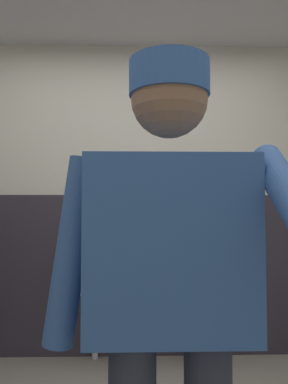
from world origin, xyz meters
TOP-DOWN VIEW (x-y plane):
  - wall_back at (0.00, 1.67)m, footprint 4.17×0.12m
  - wainscot_band_back at (0.00, 1.59)m, footprint 3.57×0.03m
  - urinal_left at (-0.29, 1.45)m, footprint 0.40×0.34m
  - urinal_middle at (0.46, 1.45)m, footprint 0.40×0.34m
  - privacy_divider_panel at (0.08, 1.38)m, footprint 0.04×0.40m
  - person at (0.12, -0.40)m, footprint 0.71×0.60m
  - soap_dispenser at (0.52, 1.57)m, footprint 0.10×0.07m

SIDE VIEW (x-z plane):
  - wainscot_band_back at x=0.00m, z-range 0.00..1.29m
  - urinal_left at x=-0.29m, z-range 0.16..1.40m
  - urinal_middle at x=0.46m, z-range 0.16..1.40m
  - privacy_divider_panel at x=0.08m, z-range 0.50..1.40m
  - person at x=0.12m, z-range 0.16..1.77m
  - wall_back at x=0.00m, z-range 0.00..2.55m
  - soap_dispenser at x=0.52m, z-range 1.38..1.56m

